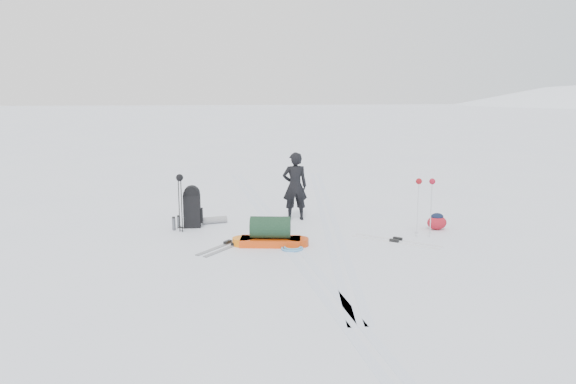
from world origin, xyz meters
name	(u,v)px	position (x,y,z in m)	size (l,w,h in m)	color
ground	(283,235)	(0.00, 0.00, 0.00)	(200.00, 200.00, 0.00)	white
ski_tracks	(304,225)	(0.61, 0.88, 0.00)	(3.38, 17.97, 0.01)	silver
skier	(295,186)	(0.48, 1.46, 0.83)	(0.61, 0.40, 1.67)	black
pulk_sled	(270,234)	(-0.36, -0.74, 0.23)	(1.63, 0.72, 0.60)	#D8400C
expedition_rucksack	(195,208)	(-1.92, 1.07, 0.45)	(1.02, 0.59, 0.97)	black
ski_poles_black	(180,185)	(-2.23, 0.64, 1.07)	(0.17, 0.16, 1.31)	black
ski_poles_silver	(425,188)	(3.00, -0.55, 1.08)	(0.41, 0.18, 1.29)	silver
touring_skis_grey	(231,244)	(-1.15, -0.58, 0.02)	(1.45, 1.70, 0.07)	#92949A
touring_skis_white	(396,241)	(2.29, -0.82, 0.02)	(1.65, 1.48, 0.07)	silver
rope_coil	(292,248)	(0.05, -1.09, 0.03)	(0.52, 0.52, 0.05)	#5191C6
small_daypack	(437,222)	(3.55, 0.05, 0.19)	(0.56, 0.53, 0.38)	maroon
thermos_pair	(176,223)	(-2.36, 0.91, 0.15)	(0.20, 0.32, 0.31)	#5C5E64
stuff_sack	(281,222)	(0.05, 0.73, 0.13)	(0.44, 0.35, 0.25)	black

